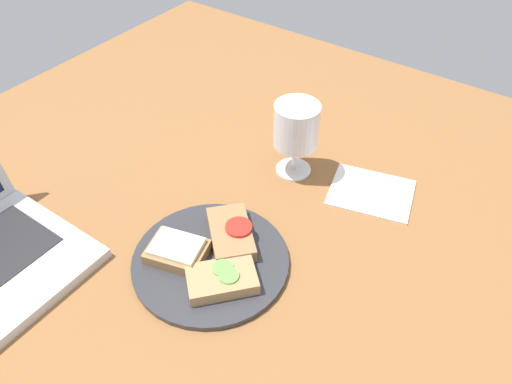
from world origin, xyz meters
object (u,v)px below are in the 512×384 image
sandwich_with_cheese (177,251)px  napkin (371,192)px  wine_glass (296,129)px  sandwich_with_tomato (231,234)px  sandwich_with_cucumber (222,279)px  plate (211,261)px

sandwich_with_cheese → napkin: size_ratio=0.72×
wine_glass → napkin: size_ratio=1.00×
sandwich_with_tomato → napkin: bearing=-29.1°
sandwich_with_cucumber → sandwich_with_cheese: 9.36cm
napkin → wine_glass: bearing=100.1°
wine_glass → napkin: wine_glass is taller
sandwich_with_tomato → sandwich_with_cheese: bearing=148.7°
plate → sandwich_with_tomato: 5.74cm
plate → wine_glass: bearing=2.9°
sandwich_with_tomato → wine_glass: 23.70cm
sandwich_with_tomato → napkin: sandwich_with_tomato is taller
sandwich_with_tomato → sandwich_with_cheese: size_ratio=1.20×
plate → wine_glass: wine_glass is taller
sandwich_with_cheese → wine_glass: wine_glass is taller
sandwich_with_cucumber → sandwich_with_cheese: bearing=89.0°
sandwich_with_cheese → napkin: 38.22cm
plate → sandwich_with_cheese: size_ratio=2.36×
plate → sandwich_with_tomato: size_ratio=1.97×
plate → sandwich_with_tomato: sandwich_with_tomato is taller
sandwich_with_cheese → wine_glass: (30.39, -3.32, 7.72)cm
sandwich_with_tomato → napkin: (25.11, -14.00, -2.13)cm
napkin → sandwich_with_cheese: bearing=150.3°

